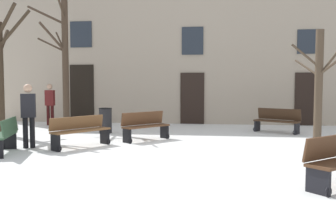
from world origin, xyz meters
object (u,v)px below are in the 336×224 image
object	(u,v)px
tree_near_facade	(319,82)
bench_far_corner	(145,126)
person_crossing_plaza	(50,102)
tree_foreground	(64,58)
bench_near_lamp	(5,135)
bench_back_to_back_right	(277,120)
bench_back_to_back_left	(80,131)
litter_bin	(105,120)
person_near_bench	(28,112)

from	to	relation	value
tree_near_facade	bench_far_corner	xyz separation A→B (m)	(-5.50, -1.10, -1.38)
person_crossing_plaza	bench_far_corner	bearing A→B (deg)	139.00
tree_foreground	bench_near_lamp	bearing A→B (deg)	-82.43
bench_near_lamp	person_crossing_plaza	xyz separation A→B (m)	(-1.85, 6.59, 0.53)
tree_near_facade	person_crossing_plaza	bearing A→B (deg)	165.40
bench_near_lamp	person_crossing_plaza	size ratio (longest dim) A/B	0.89
tree_near_facade	person_crossing_plaza	distance (m)	10.85
bench_back_to_back_right	person_crossing_plaza	world-z (taller)	person_crossing_plaza
tree_near_facade	bench_back_to_back_left	xyz separation A→B (m)	(-7.06, -2.66, -1.38)
person_crossing_plaza	bench_near_lamp	bearing A→B (deg)	102.31
litter_bin	person_crossing_plaza	size ratio (longest dim) A/B	0.51
person_near_bench	person_crossing_plaza	xyz separation A→B (m)	(-2.04, 5.70, 0.01)
bench_back_to_back_left	bench_far_corner	xyz separation A→B (m)	(1.55, 1.56, -0.00)
litter_bin	person_crossing_plaza	bearing A→B (deg)	144.97
person_near_bench	bench_far_corner	bearing A→B (deg)	11.39
tree_foreground	bench_back_to_back_left	size ratio (longest dim) A/B	3.04
tree_near_facade	bench_near_lamp	world-z (taller)	tree_near_facade
bench_back_to_back_left	person_crossing_plaza	xyz separation A→B (m)	(-3.41, 5.38, 0.53)
litter_bin	bench_far_corner	bearing A→B (deg)	-41.73
bench_back_to_back_right	bench_far_corner	xyz separation A→B (m)	(-4.43, -2.59, 0.02)
bench_back_to_back_right	bench_back_to_back_left	distance (m)	7.29
tree_near_facade	bench_far_corner	bearing A→B (deg)	-168.72
litter_bin	bench_back_to_back_right	size ratio (longest dim) A/B	0.55
bench_back_to_back_right	bench_back_to_back_left	world-z (taller)	bench_back_to_back_right
bench_far_corner	bench_back_to_back_right	bearing A→B (deg)	-19.59
bench_far_corner	person_near_bench	bearing A→B (deg)	162.85
bench_far_corner	person_crossing_plaza	size ratio (longest dim) A/B	0.85
bench_near_lamp	bench_back_to_back_left	size ratio (longest dim) A/B	0.91
litter_bin	bench_back_to_back_right	world-z (taller)	litter_bin
tree_near_facade	bench_back_to_back_right	world-z (taller)	tree_near_facade
bench_back_to_back_right	person_near_bench	xyz separation A→B (m)	(-7.36, -4.47, 0.55)
tree_near_facade	person_near_bench	world-z (taller)	tree_near_facade
bench_back_to_back_left	person_near_bench	bearing A→B (deg)	136.26
bench_near_lamp	bench_back_to_back_right	xyz separation A→B (m)	(7.54, 5.36, -0.02)
litter_bin	person_crossing_plaza	world-z (taller)	person_crossing_plaza
tree_foreground	bench_near_lamp	distance (m)	6.07
bench_near_lamp	tree_foreground	bearing A→B (deg)	170.00
litter_bin	person_near_bench	xyz separation A→B (m)	(-1.12, -3.49, 0.53)
bench_back_to_back_right	bench_back_to_back_left	size ratio (longest dim) A/B	0.95
bench_back_to_back_right	bench_far_corner	bearing A→B (deg)	-118.07
tree_near_facade	bench_back_to_back_right	xyz separation A→B (m)	(-1.07, 1.50, -1.40)
litter_bin	bench_near_lamp	world-z (taller)	litter_bin
litter_bin	bench_back_to_back_right	xyz separation A→B (m)	(6.23, 0.99, -0.01)
tree_foreground	person_crossing_plaza	size ratio (longest dim) A/B	2.95
bench_back_to_back_left	person_near_bench	distance (m)	1.50
tree_foreground	litter_bin	world-z (taller)	tree_foreground
tree_foreground	litter_bin	distance (m)	3.33
person_crossing_plaza	person_near_bench	bearing A→B (deg)	106.28
bench_back_to_back_right	person_near_bench	world-z (taller)	person_near_bench
tree_near_facade	person_near_bench	distance (m)	8.98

